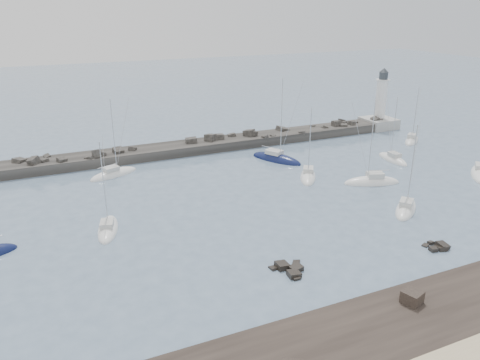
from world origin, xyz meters
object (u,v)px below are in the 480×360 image
sailboat_5 (406,209)px  sailboat_3 (114,175)px  sailboat_7 (372,182)px  sailboat_4 (308,177)px  sailboat_9 (480,174)px  sailboat_10 (411,141)px  sailboat_2 (108,230)px  sailboat_8 (393,160)px  sailboat_6 (276,159)px  lighthouse (379,115)px

sailboat_5 → sailboat_3: bearing=138.1°
sailboat_5 → sailboat_7: size_ratio=0.91×
sailboat_4 → sailboat_9: size_ratio=0.85×
sailboat_4 → sailboat_10: bearing=17.1°
sailboat_2 → sailboat_8: 54.07m
sailboat_2 → sailboat_6: size_ratio=0.77×
sailboat_2 → sailboat_10: 67.83m
sailboat_5 → sailboat_9: size_ratio=0.86×
sailboat_3 → sailboat_10: (61.55, -4.81, 0.02)m
sailboat_2 → sailboat_5: 41.13m
sailboat_5 → sailboat_7: sailboat_7 is taller
sailboat_4 → sailboat_5: bearing=-71.9°
sailboat_6 → sailboat_7: size_ratio=1.12×
sailboat_8 → sailboat_9: sailboat_9 is taller
sailboat_10 → sailboat_9: bearing=-101.2°
sailboat_7 → sailboat_10: sailboat_7 is taller
sailboat_3 → sailboat_6: size_ratio=0.85×
lighthouse → sailboat_2: 73.18m
lighthouse → sailboat_5: size_ratio=1.10×
sailboat_3 → sailboat_4: sailboat_3 is taller
lighthouse → sailboat_9: sailboat_9 is taller
sailboat_6 → sailboat_7: sailboat_6 is taller
sailboat_7 → sailboat_8: sailboat_7 is taller
sailboat_4 → sailboat_5: (5.58, -17.08, 0.00)m
sailboat_2 → sailboat_9: (61.83, -4.76, 0.01)m
sailboat_2 → sailboat_8: sailboat_8 is taller
sailboat_8 → sailboat_7: bearing=-144.8°
sailboat_3 → sailboat_5: sailboat_3 is taller
sailboat_6 → sailboat_8: sailboat_6 is taller
lighthouse → sailboat_10: (-1.44, -12.47, -2.93)m
sailboat_4 → sailboat_7: sailboat_7 is taller
sailboat_3 → sailboat_6: 29.64m
sailboat_3 → sailboat_7: bearing=-29.3°
sailboat_2 → sailboat_8: size_ratio=0.98×
sailboat_4 → sailboat_7: 10.41m
sailboat_2 → sailboat_5: sailboat_5 is taller
sailboat_8 → sailboat_10: bearing=33.8°
lighthouse → sailboat_7: bearing=-131.2°
sailboat_6 → sailboat_8: bearing=-24.7°
sailboat_8 → sailboat_10: 14.92m
lighthouse → sailboat_6: sailboat_6 is taller
sailboat_7 → sailboat_10: size_ratio=1.17×
sailboat_2 → sailboat_10: bearing=13.6°
sailboat_2 → sailboat_7: sailboat_7 is taller
lighthouse → sailboat_4: size_ratio=1.11×
sailboat_7 → sailboat_8: (11.38, 8.04, -0.02)m
lighthouse → sailboat_4: (-33.29, -22.24, -2.94)m
sailboat_7 → sailboat_6: bearing=116.1°
sailboat_2 → sailboat_6: sailboat_6 is taller
sailboat_9 → sailboat_3: bearing=156.1°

